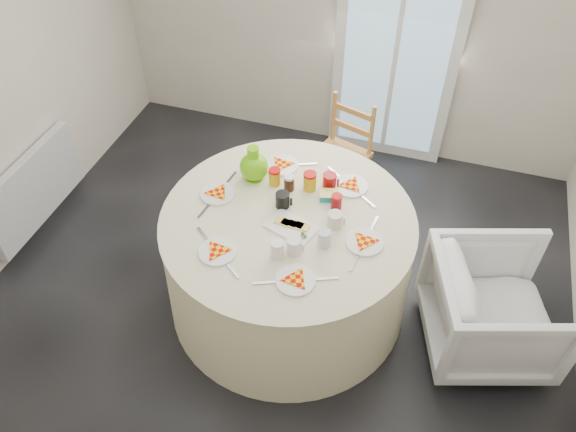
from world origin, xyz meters
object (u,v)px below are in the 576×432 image
(table, at_px, (288,262))
(armchair, at_px, (495,305))
(radiator, at_px, (35,189))
(wooden_chair, at_px, (340,153))
(green_pitcher, at_px, (254,168))

(table, distance_m, armchair, 1.32)
(radiator, distance_m, table, 2.03)
(radiator, bearing_deg, wooden_chair, 25.59)
(table, distance_m, green_pitcher, 0.66)
(armchair, bearing_deg, radiator, 71.44)
(radiator, height_order, wooden_chair, wooden_chair)
(wooden_chair, xyz_separation_m, armchair, (1.25, -1.06, -0.08))
(table, distance_m, wooden_chair, 1.11)
(wooden_chair, bearing_deg, green_pitcher, -98.30)
(radiator, height_order, table, table)
(radiator, relative_size, wooden_chair, 1.14)
(radiator, relative_size, table, 0.62)
(radiator, relative_size, green_pitcher, 4.15)
(wooden_chair, distance_m, green_pitcher, 0.99)
(wooden_chair, height_order, armchair, wooden_chair)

